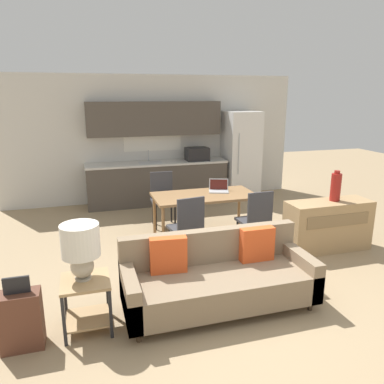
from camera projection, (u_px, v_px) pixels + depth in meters
The scene contains 15 objects.
ground_plane at pixel (234, 306), 4.20m from camera, with size 20.00×20.00×0.00m, color #9E8460.
wall_back at pixel (154, 139), 8.14m from camera, with size 6.40×0.07×2.70m.
kitchen_counter at pixel (158, 164), 8.00m from camera, with size 2.99×0.65×2.15m.
refrigerator at pixel (241, 155), 8.38m from camera, with size 0.71×0.75×1.94m.
dining_table at pixel (205, 198), 6.06m from camera, with size 1.65×0.82×0.73m.
couch at pixel (217, 278), 4.16m from camera, with size 2.09×0.80×0.82m.
side_table at pixel (86, 296), 3.71m from camera, with size 0.47×0.47×0.54m.
table_lamp at pixel (81, 246), 3.60m from camera, with size 0.37×0.37×0.57m.
credenza at pixel (328, 225), 5.66m from camera, with size 1.30×0.46×0.76m.
vase at pixel (336, 187), 5.55m from camera, with size 0.15×0.15×0.46m.
dining_chair_far_left at pixel (163, 196), 6.68m from camera, with size 0.44×0.44×0.96m.
dining_chair_near_left at pixel (187, 225), 5.22m from camera, with size 0.48×0.48×0.96m.
dining_chair_near_right at pixel (256, 218), 5.52m from camera, with size 0.44×0.44×0.96m.
laptop at pixel (219, 188), 6.25m from camera, with size 0.39×0.35×0.20m.
suitcase at pixel (21, 320), 3.45m from camera, with size 0.38×0.22×0.72m.
Camera 1 is at (-1.52, -3.44, 2.31)m, focal length 35.00 mm.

